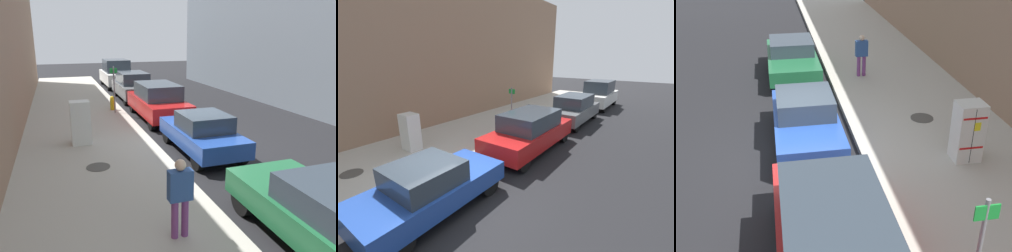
% 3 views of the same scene
% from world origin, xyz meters
% --- Properties ---
extents(ground_plane, '(80.00, 80.00, 0.00)m').
position_xyz_m(ground_plane, '(0.00, 0.00, 0.00)').
color(ground_plane, black).
extents(sidewalk_slab, '(4.67, 44.00, 0.18)m').
position_xyz_m(sidewalk_slab, '(-3.82, 0.00, 0.09)').
color(sidewalk_slab, '#B2ADA0').
rests_on(sidewalk_slab, ground).
extents(discarded_refrigerator, '(0.68, 0.59, 1.55)m').
position_xyz_m(discarded_refrigerator, '(-4.03, 1.41, 0.96)').
color(discarded_refrigerator, silver).
rests_on(discarded_refrigerator, sidewalk_slab).
extents(manhole_cover, '(0.70, 0.70, 0.02)m').
position_xyz_m(manhole_cover, '(-3.76, -1.03, 0.19)').
color(manhole_cover, '#47443F').
rests_on(manhole_cover, sidewalk_slab).
extents(street_sign_post, '(0.36, 0.07, 2.31)m').
position_xyz_m(street_sign_post, '(-2.01, 5.94, 1.48)').
color(street_sign_post, slate).
rests_on(street_sign_post, sidewalk_slab).
extents(fire_hydrant, '(0.22, 0.22, 0.73)m').
position_xyz_m(fire_hydrant, '(-2.03, 6.64, 0.55)').
color(fire_hydrant, gold).
rests_on(fire_hydrant, sidewalk_slab).
extents(parked_hatchback_blue, '(1.74, 4.00, 1.44)m').
position_xyz_m(parked_hatchback_blue, '(-0.15, -0.44, 0.73)').
color(parked_hatchback_blue, '#23479E').
rests_on(parked_hatchback_blue, ground).
extents(parked_suv_red, '(1.94, 4.86, 1.74)m').
position_xyz_m(parked_suv_red, '(-0.15, 4.65, 0.90)').
color(parked_suv_red, red).
rests_on(parked_suv_red, ground).
extents(parked_suv_gray, '(1.89, 4.63, 1.73)m').
position_xyz_m(parked_suv_gray, '(-0.15, 10.03, 0.89)').
color(parked_suv_gray, slate).
rests_on(parked_suv_gray, ground).
extents(parked_van_white, '(2.03, 4.75, 2.14)m').
position_xyz_m(parked_van_white, '(-0.15, 15.71, 1.06)').
color(parked_van_white, silver).
rests_on(parked_van_white, ground).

